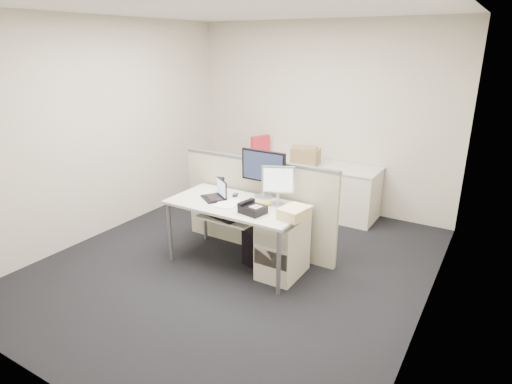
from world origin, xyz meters
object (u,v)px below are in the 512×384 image
Objects in this scene: desk at (237,209)px; desk_phone at (253,210)px; monitor_main at (263,174)px; laptop at (213,190)px.

desk is 6.10× the size of desk_phone.
monitor_main is at bearing 118.24° from desk_phone.
laptop is (-0.30, -0.02, 0.17)m from desk.
monitor_main is at bearing 71.20° from laptop.
desk_phone is (0.15, -0.47, -0.23)m from monitor_main.
laptop is 1.15× the size of desk_phone.
monitor_main is 2.20× the size of desk_phone.
desk is 0.35m from desk_phone.
desk_phone reaches higher than desk.
desk_phone is at bearing 21.54° from laptop.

